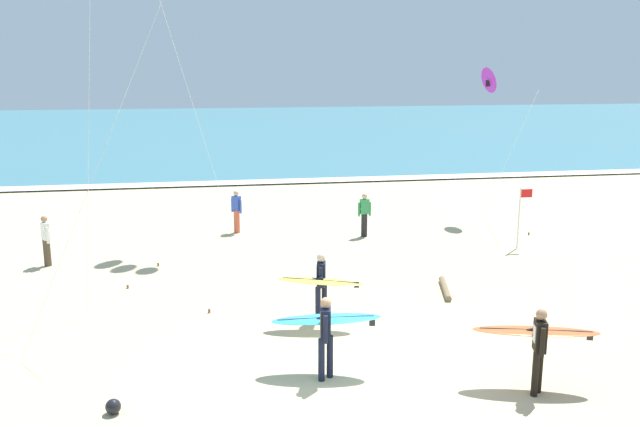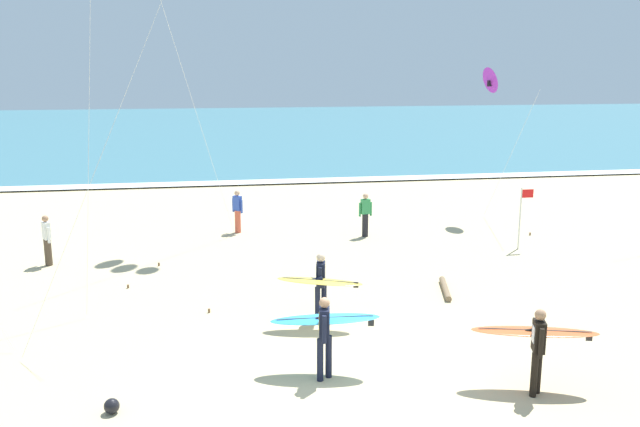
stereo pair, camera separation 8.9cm
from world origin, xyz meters
name	(u,v)px [view 1 (the left image)]	position (x,y,z in m)	size (l,w,h in m)	color
ground_plane	(354,378)	(0.00, 0.00, 0.00)	(160.00, 160.00, 0.00)	#CCB789
ocean_water	(236,129)	(0.00, 52.30, 0.04)	(160.00, 60.00, 0.08)	teal
shoreline_foam	(261,182)	(0.00, 22.60, 0.09)	(160.00, 1.36, 0.01)	white
surfer_lead	(326,326)	(-0.54, 0.24, 1.05)	(2.29, 1.12, 1.71)	black
surfer_trailing	(321,282)	(-0.17, 2.99, 1.04)	(2.08, 1.08, 1.71)	black
surfer_third	(537,338)	(3.30, -1.05, 1.05)	(2.46, 1.19, 1.71)	black
kite_delta_violet_far	(490,80)	(8.27, 13.24, 5.47)	(0.79, 3.67, 6.01)	purple
bystander_white_top	(46,240)	(-7.73, 9.04, 0.81)	(0.31, 0.45, 1.59)	#4C3D2D
bystander_blue_top	(237,211)	(-1.75, 12.28, 0.81)	(0.37, 0.38, 1.59)	#D8593F
bystander_green_top	(364,215)	(2.76, 10.95, 0.81)	(0.50, 0.22, 1.59)	black
lifeguard_flag	(521,212)	(7.54, 8.48, 1.27)	(0.45, 0.05, 2.10)	silver
beach_ball	(113,407)	(-4.56, -0.67, 0.14)	(0.28, 0.28, 0.28)	black
driftwood_log	(445,288)	(3.58, 4.71, 0.08)	(0.16, 0.16, 1.72)	#846B4C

